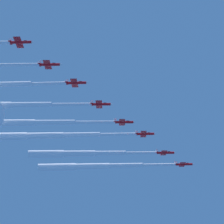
% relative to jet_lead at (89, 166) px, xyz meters
% --- Properties ---
extents(jet_lead, '(40.31, 70.61, 4.50)m').
position_rel_jet_lead_xyz_m(jet_lead, '(0.00, 0.00, 0.00)').
color(jet_lead, red).
extents(jet_port_inner, '(35.90, 65.13, 4.52)m').
position_rel_jet_lead_xyz_m(jet_port_inner, '(-8.44, 10.46, -1.16)').
color(jet_port_inner, red).
extents(jet_starboard_inner, '(40.91, 73.11, 4.43)m').
position_rel_jet_lead_xyz_m(jet_starboard_inner, '(-10.71, 29.72, 1.48)').
color(jet_starboard_inner, red).
extents(jet_port_mid, '(41.14, 76.63, 4.52)m').
position_rel_jet_lead_xyz_m(jet_port_mid, '(-16.11, 46.04, -0.75)').
color(jet_port_mid, red).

